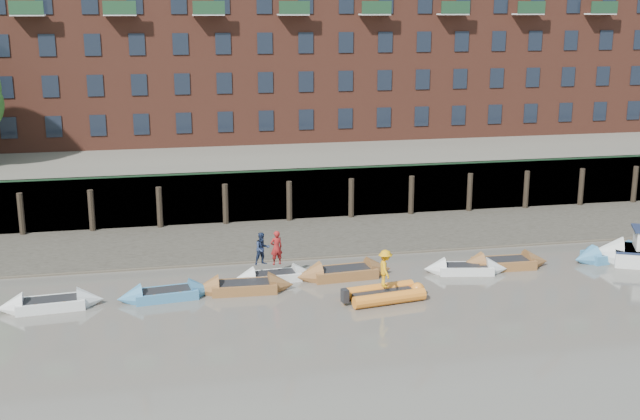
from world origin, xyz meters
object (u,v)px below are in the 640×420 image
object	(u,v)px
rowboat_2	(244,287)
rowboat_3	(274,276)
rowboat_5	(465,269)
person_rower_a	(276,248)
rowboat_0	(51,304)
rowboat_1	(166,294)
rowboat_4	(344,273)
rowboat_6	(504,263)
person_rib_crew	(385,268)
rib_tender	(387,293)
person_rower_b	(262,249)
rowboat_7	(612,255)

from	to	relation	value
rowboat_2	rowboat_3	xyz separation A→B (m)	(1.65, 1.36, -0.03)
rowboat_5	person_rower_a	distance (m)	9.73
rowboat_0	rowboat_2	size ratio (longest dim) A/B	0.98
rowboat_2	rowboat_3	distance (m)	2.13
rowboat_1	rowboat_2	size ratio (longest dim) A/B	0.95
rowboat_0	rowboat_1	distance (m)	5.10
person_rower_a	rowboat_1	bearing A→B (deg)	3.59
rowboat_4	person_rower_a	xyz separation A→B (m)	(-3.35, 0.39, 1.40)
rowboat_6	person_rower_a	xyz separation A→B (m)	(-11.83, 0.57, 1.41)
rowboat_3	rowboat_0	bearing A→B (deg)	-173.75
rowboat_3	rowboat_4	distance (m)	3.51
rowboat_0	rowboat_4	bearing A→B (deg)	1.24
rowboat_3	person_rib_crew	world-z (taller)	person_rib_crew
rowboat_2	rowboat_1	bearing A→B (deg)	-174.69
rowboat_4	rowboat_5	size ratio (longest dim) A/B	1.15
rib_tender	rowboat_2	bearing A→B (deg)	150.91
person_rower_a	rowboat_6	bearing A→B (deg)	164.12
rowboat_4	person_rib_crew	distance (m)	3.73
rowboat_4	person_rower_b	distance (m)	4.29
rowboat_2	person_rower_a	xyz separation A→B (m)	(1.80, 1.44, 1.41)
rowboat_0	rowboat_7	distance (m)	28.73
rowboat_5	person_rower_a	size ratio (longest dim) A/B	2.55
rowboat_0	rowboat_3	size ratio (longest dim) A/B	1.14
rowboat_6	rib_tender	world-z (taller)	rowboat_6
rowboat_0	rib_tender	bearing A→B (deg)	-12.06
rib_tender	person_rower_b	bearing A→B (deg)	134.64
rowboat_0	rowboat_6	bearing A→B (deg)	-1.55
rowboat_6	rowboat_7	bearing A→B (deg)	3.49
rowboat_6	rowboat_0	bearing A→B (deg)	-174.83
rowboat_4	rowboat_5	world-z (taller)	rowboat_4
rowboat_5	rowboat_6	distance (m)	2.28
rowboat_6	person_rower_a	bearing A→B (deg)	179.04
person_rib_crew	rowboat_5	bearing A→B (deg)	-56.53
rowboat_0	person_rib_crew	xyz separation A→B (m)	(15.05, -1.82, 1.26)
rowboat_3	rowboat_6	bearing A→B (deg)	-5.89
rib_tender	person_rower_a	world-z (taller)	person_rower_a
rowboat_4	rowboat_5	xyz separation A→B (m)	(6.23, -0.53, -0.04)
rowboat_3	rowboat_2	bearing A→B (deg)	-144.11
rowboat_5	rowboat_7	size ratio (longest dim) A/B	0.88
rowboat_1	person_rower_a	world-z (taller)	person_rower_a
rowboat_5	person_rib_crew	world-z (taller)	person_rib_crew
rowboat_2	rib_tender	xyz separation A→B (m)	(6.39, -2.34, 0.05)
rowboat_0	person_rower_b	distance (m)	10.15
rowboat_7	person_rower_b	xyz separation A→B (m)	(-18.83, 0.48, 1.36)
rowboat_6	person_rower_b	size ratio (longest dim) A/B	2.96
rowboat_1	person_rib_crew	world-z (taller)	person_rib_crew
rowboat_7	person_rib_crew	distance (m)	14.10
rib_tender	rowboat_6	bearing A→B (deg)	14.97
person_rower_a	rowboat_5	bearing A→B (deg)	161.38
rib_tender	person_rib_crew	xyz separation A→B (m)	(-0.09, 0.07, 1.21)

